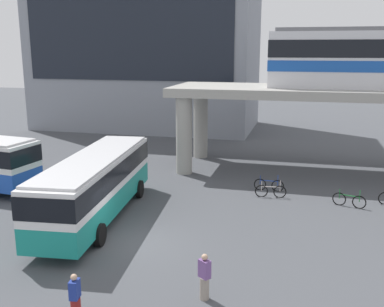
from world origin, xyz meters
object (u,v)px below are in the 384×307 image
Objects in this scene: station_building at (147,33)px; bicycle_silver at (271,191)px; bicycle_blue at (269,185)px; bicycle_green at (349,200)px; pedestrian_walking_across at (75,299)px; pedestrian_near_building at (204,278)px; bus_main at (96,180)px.

station_building is 12.81× the size of bicycle_silver.
station_building is 12.76× the size of bicycle_blue.
bicycle_green is 16.05m from pedestrian_walking_across.
pedestrian_walking_across is (-9.18, -13.15, 0.38)m from bicycle_green.
pedestrian_near_building is at bearing -96.48° from bicycle_silver.
station_building is at bearing 124.91° from bicycle_silver.
pedestrian_walking_across is (-4.94, -13.72, 0.38)m from bicycle_silver.
bicycle_blue is at bearing 158.20° from bicycle_green.
bus_main is at bearing -139.95° from bicycle_blue.
bicycle_silver is 14.59m from pedestrian_walking_across.
bicycle_blue is at bearing 99.68° from bicycle_silver.
bicycle_silver is at bearing 83.52° from pedestrian_near_building.
bus_main is 13.47m from bicycle_green.
bicycle_green is (4.45, -1.78, 0.00)m from bicycle_blue.
bus_main is 7.10× the size of pedestrian_walking_across.
station_building is 29.12m from bus_main.
bus_main reaches higher than pedestrian_walking_across.
bicycle_silver is at bearing -80.32° from bicycle_blue.
bus_main reaches higher than pedestrian_near_building.
bicycle_green is at bearing 55.09° from pedestrian_walking_across.
pedestrian_near_building reaches higher than bicycle_green.
pedestrian_near_building is at bearing -67.42° from station_building.
bus_main reaches higher than bicycle_silver.
station_building reaches higher than pedestrian_near_building.
pedestrian_near_building is (-5.55, -10.96, 0.42)m from bicycle_green.
pedestrian_near_building reaches higher than pedestrian_walking_across.
bus_main is 9.22m from pedestrian_near_building.
bus_main is 6.79× the size of pedestrian_near_building.
station_building is at bearing 126.09° from bicycle_blue.
bus_main is 10.00m from bicycle_silver.
bicycle_silver is (15.10, -21.63, -9.63)m from station_building.
bicycle_green is at bearing -48.95° from station_building.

